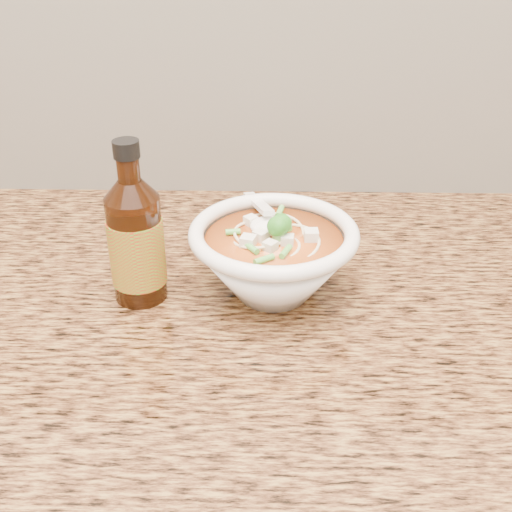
{
  "coord_description": "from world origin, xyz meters",
  "views": [
    {
      "loc": [
        0.09,
        1.06,
        1.32
      ],
      "look_at": [
        0.07,
        1.69,
        0.95
      ],
      "focal_mm": 45.0,
      "sensor_mm": 36.0,
      "label": 1
    }
  ],
  "objects": [
    {
      "name": "counter_slab",
      "position": [
        0.0,
        1.68,
        0.88
      ],
      "size": [
        4.0,
        0.68,
        0.04
      ],
      "primitive_type": "cube",
      "color": "olive",
      "rests_on": "cabinet"
    },
    {
      "name": "soup_bowl",
      "position": [
        0.09,
        1.69,
        0.94
      ],
      "size": [
        0.19,
        0.22,
        0.11
      ],
      "rotation": [
        0.0,
        0.0,
        -0.07
      ],
      "color": "white",
      "rests_on": "counter_slab"
    },
    {
      "name": "hot_sauce_bottle",
      "position": [
        -0.06,
        1.68,
        0.97
      ],
      "size": [
        0.08,
        0.08,
        0.19
      ],
      "rotation": [
        0.0,
        0.0,
        -0.31
      ],
      "color": "#391807",
      "rests_on": "counter_slab"
    }
  ]
}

